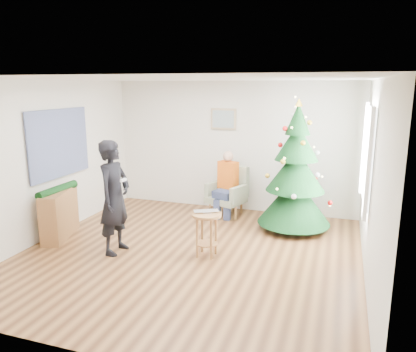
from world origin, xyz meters
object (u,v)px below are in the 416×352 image
(stool, at_px, (207,234))
(standing_man, at_px, (114,197))
(christmas_tree, at_px, (296,172))
(console, at_px, (60,214))
(armchair, at_px, (228,197))

(stool, height_order, standing_man, standing_man)
(christmas_tree, xyz_separation_m, console, (-3.69, -1.63, -0.64))
(stool, distance_m, armchair, 2.04)
(christmas_tree, bearing_deg, stool, -124.31)
(armchair, xyz_separation_m, console, (-2.36, -2.06, 0.05))
(christmas_tree, height_order, console, christmas_tree)
(stool, distance_m, standing_man, 1.49)
(stool, relative_size, standing_man, 0.39)
(christmas_tree, distance_m, standing_man, 3.10)
(christmas_tree, xyz_separation_m, armchair, (-1.33, 0.43, -0.69))
(christmas_tree, xyz_separation_m, stool, (-1.09, -1.60, -0.70))
(stool, xyz_separation_m, standing_man, (-1.37, -0.29, 0.53))
(christmas_tree, xyz_separation_m, standing_man, (-2.46, -1.88, -0.17))
(christmas_tree, height_order, armchair, christmas_tree)
(armchair, xyz_separation_m, standing_man, (-1.12, -2.31, 0.52))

